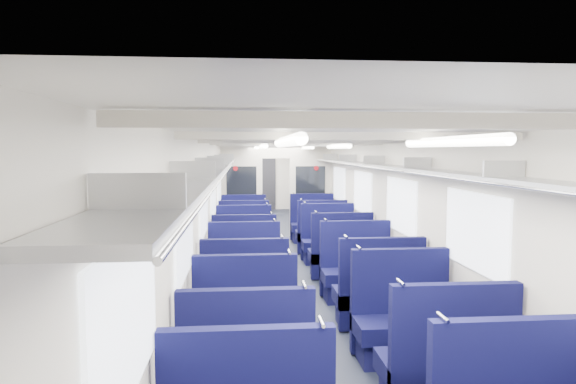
# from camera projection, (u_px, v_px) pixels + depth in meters

# --- Properties ---
(floor) EXTENTS (2.80, 18.00, 0.01)m
(floor) POSITION_uv_depth(u_px,v_px,m) (286.00, 262.00, 10.03)
(floor) COLOR black
(floor) RESTS_ON ground
(ceiling) EXTENTS (2.80, 18.00, 0.01)m
(ceiling) POSITION_uv_depth(u_px,v_px,m) (286.00, 143.00, 9.84)
(ceiling) COLOR silver
(ceiling) RESTS_ON wall_left
(wall_left) EXTENTS (0.02, 18.00, 2.35)m
(wall_left) POSITION_uv_depth(u_px,v_px,m) (214.00, 203.00, 9.81)
(wall_left) COLOR beige
(wall_left) RESTS_ON floor
(dado_left) EXTENTS (0.03, 17.90, 0.70)m
(dado_left) POSITION_uv_depth(u_px,v_px,m) (215.00, 245.00, 9.88)
(dado_left) COLOR black
(dado_left) RESTS_ON floor
(wall_right) EXTENTS (0.02, 18.00, 2.35)m
(wall_right) POSITION_uv_depth(u_px,v_px,m) (356.00, 202.00, 10.06)
(wall_right) COLOR beige
(wall_right) RESTS_ON floor
(dado_right) EXTENTS (0.03, 17.90, 0.70)m
(dado_right) POSITION_uv_depth(u_px,v_px,m) (355.00, 243.00, 10.12)
(dado_right) COLOR black
(dado_right) RESTS_ON floor
(wall_far) EXTENTS (2.80, 0.02, 2.35)m
(wall_far) POSITION_uv_depth(u_px,v_px,m) (265.00, 178.00, 18.87)
(wall_far) COLOR beige
(wall_far) RESTS_ON floor
(luggage_rack_left) EXTENTS (0.36, 17.40, 0.18)m
(luggage_rack_left) POSITION_uv_depth(u_px,v_px,m) (223.00, 162.00, 9.76)
(luggage_rack_left) COLOR #B2B5BA
(luggage_rack_left) RESTS_ON wall_left
(luggage_rack_right) EXTENTS (0.36, 17.40, 0.18)m
(luggage_rack_right) POSITION_uv_depth(u_px,v_px,m) (347.00, 162.00, 9.97)
(luggage_rack_right) COLOR #B2B5BA
(luggage_rack_right) RESTS_ON wall_right
(windows) EXTENTS (2.78, 15.60, 0.75)m
(windows) POSITION_uv_depth(u_px,v_px,m) (288.00, 192.00, 9.46)
(windows) COLOR white
(windows) RESTS_ON wall_left
(ceiling_fittings) EXTENTS (2.70, 16.06, 0.11)m
(ceiling_fittings) POSITION_uv_depth(u_px,v_px,m) (287.00, 146.00, 9.58)
(ceiling_fittings) COLOR beige
(ceiling_fittings) RESTS_ON ceiling
(end_door) EXTENTS (0.75, 0.06, 2.00)m
(end_door) POSITION_uv_depth(u_px,v_px,m) (266.00, 183.00, 18.82)
(end_door) COLOR black
(end_door) RESTS_ON floor
(bulkhead) EXTENTS (2.80, 0.10, 2.35)m
(bulkhead) POSITION_uv_depth(u_px,v_px,m) (276.00, 188.00, 12.89)
(bulkhead) COLOR beige
(bulkhead) RESTS_ON floor
(seat_4) EXTENTS (1.06, 0.59, 1.18)m
(seat_4) POSITION_uv_depth(u_px,v_px,m) (246.00, 380.00, 4.05)
(seat_4) COLOR #0B0C38
(seat_4) RESTS_ON floor
(seat_5) EXTENTS (1.06, 0.59, 1.18)m
(seat_5) POSITION_uv_depth(u_px,v_px,m) (446.00, 372.00, 4.21)
(seat_5) COLOR #0B0C38
(seat_5) RESTS_ON floor
(seat_6) EXTENTS (1.06, 0.59, 1.18)m
(seat_6) POSITION_uv_depth(u_px,v_px,m) (246.00, 336.00, 5.02)
(seat_6) COLOR #0B0C38
(seat_6) RESTS_ON floor
(seat_7) EXTENTS (1.06, 0.59, 1.18)m
(seat_7) POSITION_uv_depth(u_px,v_px,m) (403.00, 325.00, 5.34)
(seat_7) COLOR #0B0C38
(seat_7) RESTS_ON floor
(seat_8) EXTENTS (1.06, 0.59, 1.18)m
(seat_8) POSITION_uv_depth(u_px,v_px,m) (245.00, 300.00, 6.23)
(seat_8) COLOR #0B0C38
(seat_8) RESTS_ON floor
(seat_9) EXTENTS (1.06, 0.59, 1.18)m
(seat_9) POSITION_uv_depth(u_px,v_px,m) (378.00, 298.00, 6.31)
(seat_9) COLOR #0B0C38
(seat_9) RESTS_ON floor
(seat_10) EXTENTS (1.06, 0.59, 1.18)m
(seat_10) POSITION_uv_depth(u_px,v_px,m) (245.00, 277.00, 7.38)
(seat_10) COLOR #0B0C38
(seat_10) RESTS_ON floor
(seat_11) EXTENTS (1.06, 0.59, 1.18)m
(seat_11) POSITION_uv_depth(u_px,v_px,m) (357.00, 275.00, 7.49)
(seat_11) COLOR #0B0C38
(seat_11) RESTS_ON floor
(seat_12) EXTENTS (1.06, 0.59, 1.18)m
(seat_12) POSITION_uv_depth(u_px,v_px,m) (244.00, 260.00, 8.49)
(seat_12) COLOR #0B0C38
(seat_12) RESTS_ON floor
(seat_13) EXTENTS (1.06, 0.59, 1.18)m
(seat_13) POSITION_uv_depth(u_px,v_px,m) (340.00, 257.00, 8.76)
(seat_13) COLOR #0B0C38
(seat_13) RESTS_ON floor
(seat_14) EXTENTS (1.06, 0.59, 1.18)m
(seat_14) POSITION_uv_depth(u_px,v_px,m) (244.00, 247.00, 9.66)
(seat_14) COLOR #0B0C38
(seat_14) RESTS_ON floor
(seat_15) EXTENTS (1.06, 0.59, 1.18)m
(seat_15) POSITION_uv_depth(u_px,v_px,m) (328.00, 244.00, 9.97)
(seat_15) COLOR #0B0C38
(seat_15) RESTS_ON floor
(seat_16) EXTENTS (1.06, 0.59, 1.18)m
(seat_16) POSITION_uv_depth(u_px,v_px,m) (244.00, 236.00, 10.85)
(seat_16) COLOR #0B0C38
(seat_16) RESTS_ON floor
(seat_17) EXTENTS (1.06, 0.59, 1.18)m
(seat_17) POSITION_uv_depth(u_px,v_px,m) (321.00, 236.00, 10.91)
(seat_17) COLOR #0B0C38
(seat_17) RESTS_ON floor
(seat_18) EXTENTS (1.06, 0.59, 1.18)m
(seat_18) POSITION_uv_depth(u_px,v_px,m) (244.00, 228.00, 11.93)
(seat_18) COLOR #0B0C38
(seat_18) RESTS_ON floor
(seat_19) EXTENTS (1.06, 0.59, 1.18)m
(seat_19) POSITION_uv_depth(u_px,v_px,m) (313.00, 227.00, 12.22)
(seat_19) COLOR #0B0C38
(seat_19) RESTS_ON floor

